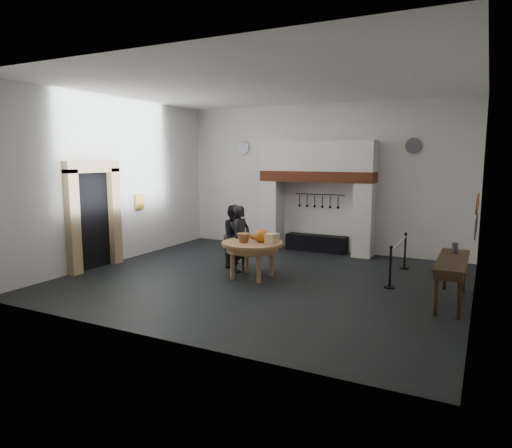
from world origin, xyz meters
The scene contains 39 objects.
floor centered at (0.00, 0.00, 0.00)m, with size 9.00×8.00×0.02m, color black.
ceiling centered at (0.00, 0.00, 4.50)m, with size 9.00×8.00×0.02m, color silver.
wall_back centered at (0.00, 4.00, 2.25)m, with size 9.00×0.02×4.50m, color silver.
wall_front centered at (0.00, -4.00, 2.25)m, with size 9.00×0.02×4.50m, color silver.
wall_left centered at (-4.50, 0.00, 2.25)m, with size 0.02×8.00×4.50m, color silver.
wall_right centered at (4.50, 0.00, 2.25)m, with size 0.02×8.00×4.50m, color silver.
chimney_pier_left centered at (-1.48, 3.65, 1.07)m, with size 0.55×0.70×2.15m, color silver.
chimney_pier_right centered at (1.48, 3.65, 1.07)m, with size 0.55×0.70×2.15m, color silver.
hearth_brick_band centered at (0.00, 3.65, 2.31)m, with size 3.50×0.72×0.32m, color #9E442B.
chimney_hood centered at (0.00, 3.65, 2.92)m, with size 3.50×0.70×0.90m, color silver.
iron_range centered at (0.00, 3.72, 0.25)m, with size 1.90×0.45×0.50m, color black.
utensil_rail centered at (0.00, 3.92, 1.75)m, with size 0.02×0.02×1.60m, color black.
door_recess centered at (-4.47, -1.00, 1.25)m, with size 0.04×1.10×2.50m, color black.
door_jamb_near centered at (-4.38, -1.70, 1.30)m, with size 0.22×0.30×2.60m, color tan.
door_jamb_far centered at (-4.38, -0.30, 1.30)m, with size 0.22×0.30×2.60m, color tan.
door_lintel centered at (-4.38, -1.00, 2.65)m, with size 0.22×1.70×0.30m, color tan.
wall_plaque centered at (-4.45, 0.80, 1.60)m, with size 0.05×0.34×0.44m, color gold.
work_table centered at (-0.32, 0.02, 0.84)m, with size 1.48×1.48×0.07m, color tan.
pumpkin centered at (-0.12, 0.12, 1.03)m, with size 0.36×0.36×0.31m, color orange.
cheese_block_big centered at (0.18, -0.03, 0.99)m, with size 0.22×0.22×0.24m, color #EBD18C.
cheese_block_small centered at (0.16, 0.27, 0.97)m, with size 0.18×0.18×0.20m, color #DCBF83.
wicker_basket centered at (-0.47, -0.13, 0.98)m, with size 0.32×0.32×0.22m, color #965F37.
bread_loaf centered at (-0.42, 0.37, 0.94)m, with size 0.31×0.18×0.13m, color #A87E3B.
visitor_near centered at (-0.88, 0.48, 0.84)m, with size 0.61×0.40×1.68m, color black.
visitor_far centered at (-1.28, 0.88, 0.82)m, with size 0.80×0.62×1.65m, color black.
side_table centered at (4.10, 0.09, 0.87)m, with size 0.55×2.20×0.06m, color #3C2615.
pewter_jug centered at (4.10, 0.69, 1.01)m, with size 0.12×0.12×0.22m, color #45464A.
copper_pan_a centered at (4.46, 0.20, 1.95)m, with size 0.34×0.34×0.03m, color #C6662D.
copper_pan_b centered at (4.46, 0.75, 1.95)m, with size 0.32×0.32×0.03m, color #C6662D.
copper_pan_c centered at (4.46, 1.30, 1.95)m, with size 0.30×0.30×0.03m, color #C6662D.
copper_pan_d centered at (4.46, 1.85, 1.95)m, with size 0.28×0.28×0.03m, color #C6662D.
pewter_plate_left centered at (4.46, 0.40, 1.45)m, with size 0.40×0.40×0.03m, color #4C4C51.
pewter_plate_mid centered at (4.46, 1.00, 1.45)m, with size 0.40×0.40×0.03m, color #4C4C51.
pewter_plate_right centered at (4.46, 1.60, 1.45)m, with size 0.40×0.40×0.03m, color #4C4C51.
pewter_plate_back_left centered at (-2.70, 3.96, 3.20)m, with size 0.44×0.44×0.03m, color #4C4C51.
pewter_plate_back_right centered at (2.70, 3.96, 3.20)m, with size 0.44×0.44×0.03m, color #4C4C51.
barrier_post_near centered at (2.82, 0.61, 0.45)m, with size 0.05×0.05×0.90m, color black.
barrier_post_far centered at (2.82, 2.61, 0.45)m, with size 0.05×0.05×0.90m, color black.
barrier_rope centered at (2.82, 1.61, 0.85)m, with size 0.04×0.04×2.00m, color silver.
Camera 1 is at (4.62, -9.51, 2.89)m, focal length 32.00 mm.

